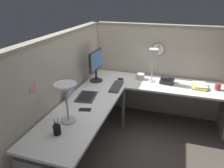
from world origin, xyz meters
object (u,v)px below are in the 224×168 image
desk_lamp_dome (66,91)px  wall_clock (158,49)px  cell_phone (85,110)px  laptop (80,95)px  coffee_mug (218,87)px  computer_mouse (120,79)px  pen_cup (57,130)px  tissue_box (140,76)px  desk_lamp_paper (153,58)px  keyboard (116,86)px  book_stack (200,86)px  office_phone (167,81)px  monitor (96,64)px

desk_lamp_dome → wall_clock: (1.75, -0.75, 0.09)m
wall_clock → cell_phone: bearing=155.3°
laptop → wall_clock: (1.16, -0.90, 0.43)m
coffee_mug → wall_clock: size_ratio=0.44×
computer_mouse → pen_cup: size_ratio=0.58×
cell_phone → coffee_mug: (1.12, -1.61, 0.04)m
pen_cup → tissue_box: 1.80m
pen_cup → desk_lamp_paper: 1.86m
computer_mouse → cell_phone: computer_mouse is taller
desk_lamp_paper → tissue_box: desk_lamp_paper is taller
keyboard → book_stack: bearing=-75.6°
keyboard → office_phone: size_ratio=1.90×
keyboard → book_stack: book_stack is taller
monitor → coffee_mug: size_ratio=5.21×
desk_lamp_dome → coffee_mug: (1.39, -1.68, -0.32)m
cell_phone → coffee_mug: bearing=-68.6°
tissue_box → computer_mouse: bearing=114.6°
wall_clock → office_phone: bearing=-145.8°
computer_mouse → office_phone: office_phone is taller
monitor → desk_lamp_paper: 0.89m
monitor → laptop: bearing=178.9°
pen_cup → cell_phone: size_ratio=1.25×
laptop → tissue_box: bearing=-36.8°
keyboard → desk_lamp_paper: 0.72m
monitor → desk_lamp_paper: bearing=-73.5°
desk_lamp_paper → wall_clock: wall_clock is taller
monitor → coffee_mug: (0.21, -1.81, -0.25)m
computer_mouse → book_stack: bearing=-86.4°
pen_cup → book_stack: size_ratio=0.60×
cell_phone → keyboard: bearing=-25.9°
coffee_mug → tissue_box: size_ratio=0.80×
computer_mouse → wall_clock: wall_clock is taller
monitor → desk_lamp_paper: (0.25, -0.85, 0.09)m
desk_lamp_dome → keyboard: bearing=-13.3°
office_phone → tissue_box: 0.44m
monitor → computer_mouse: monitor is taller
cell_phone → office_phone: size_ratio=0.64×
pen_cup → coffee_mug: bearing=-45.6°
monitor → coffee_mug: bearing=-83.4°
monitor → pen_cup: monitor is taller
pen_cup → book_stack: bearing=-40.7°
desk_lamp_dome → cell_phone: 0.46m
desk_lamp_dome → tissue_box: bearing=-19.5°
pen_cup → office_phone: size_ratio=0.80×
pen_cup → office_phone: 1.94m
keyboard → coffee_mug: (0.35, -1.44, 0.04)m
computer_mouse → wall_clock: size_ratio=0.47×
office_phone → book_stack: size_ratio=0.76×
pen_cup → wall_clock: wall_clock is taller
desk_lamp_paper → coffee_mug: bearing=-92.6°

